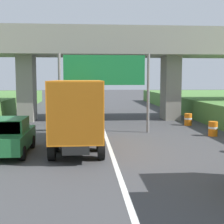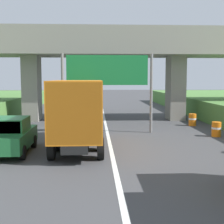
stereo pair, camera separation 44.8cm
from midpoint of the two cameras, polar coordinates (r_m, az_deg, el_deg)
The scene contains 8 objects.
lane_centre_stripe at distance 22.11m, azimuth -0.34°, elevation -3.25°, with size 0.20×85.20×0.01m, color white.
overpass_bridge at distance 27.56m, azimuth -0.88°, elevation 10.49°, with size 40.00×4.80×7.61m.
overhead_highway_sign at distance 20.79m, azimuth -0.22°, elevation 6.53°, with size 5.88×0.18×5.11m.
truck_orange at distance 16.27m, azimuth -5.15°, elevation 0.26°, with size 2.44×7.30×3.44m.
car_black at distance 31.70m, azimuth -4.33°, elevation 1.09°, with size 1.86×4.10×1.72m.
car_green at distance 15.90m, azimuth -16.68°, elevation -4.02°, with size 1.86×4.10×1.72m.
construction_barrel_3 at distance 20.79m, azimuth 18.50°, elevation -2.88°, with size 0.57×0.57×0.90m.
construction_barrel_4 at distance 25.00m, azimuth 14.49°, elevation -1.31°, with size 0.57×0.57×0.90m.
Camera 2 is at (-0.75, 0.78, 3.54)m, focal length 51.89 mm.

